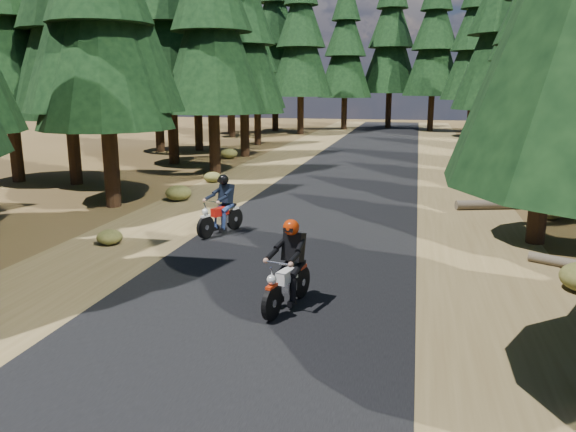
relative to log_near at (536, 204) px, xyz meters
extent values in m
plane|color=#49371A|center=(-6.92, -9.09, -0.16)|extent=(120.00, 120.00, 0.00)
cube|color=black|center=(-6.92, -4.09, -0.15)|extent=(6.00, 100.00, 0.01)
cube|color=brown|center=(-11.52, -4.09, -0.16)|extent=(3.20, 100.00, 0.01)
cube|color=brown|center=(-2.32, -4.09, -0.16)|extent=(3.20, 100.00, 0.01)
cylinder|color=black|center=(-14.18, -2.91, 2.51)|extent=(0.51, 0.51, 5.34)
cone|color=black|center=(-14.18, -2.91, 5.85)|extent=(4.54, 4.54, 6.68)
cylinder|color=black|center=(-0.86, -4.61, 2.10)|extent=(0.48, 0.48, 4.52)
cone|color=black|center=(-0.86, -4.61, 4.92)|extent=(3.84, 3.84, 5.65)
cylinder|color=black|center=(-14.62, -2.12, 3.05)|extent=(0.56, 0.56, 6.43)
cylinder|color=black|center=(-18.05, 0.84, 2.62)|extent=(0.52, 0.52, 5.56)
cone|color=black|center=(-18.05, 0.84, 6.10)|extent=(4.73, 4.73, 6.95)
cylinder|color=black|center=(-13.27, 4.80, 2.70)|extent=(0.53, 0.53, 5.72)
cone|color=black|center=(-13.27, 4.80, 6.27)|extent=(4.86, 4.86, 7.15)
cylinder|color=black|center=(0.06, 4.98, 2.09)|extent=(0.48, 0.48, 4.51)
cone|color=black|center=(0.06, 4.98, 4.91)|extent=(3.83, 3.83, 5.64)
cone|color=black|center=(0.06, 4.98, 6.94)|extent=(2.93, 2.93, 4.06)
cylinder|color=black|center=(-16.68, 7.76, 3.02)|extent=(0.55, 0.55, 6.37)
cone|color=black|center=(-16.68, 7.76, 7.00)|extent=(5.41, 5.41, 7.96)
cylinder|color=black|center=(-13.92, 11.67, 2.66)|extent=(0.53, 0.53, 5.64)
cone|color=black|center=(-13.92, 11.67, 6.18)|extent=(4.79, 4.79, 7.05)
cylinder|color=black|center=(0.01, 10.65, 2.75)|extent=(0.53, 0.53, 5.83)
cone|color=black|center=(0.01, 10.65, 6.40)|extent=(4.95, 4.95, 7.29)
cylinder|color=black|center=(-17.78, 14.13, 2.56)|extent=(0.52, 0.52, 5.45)
cone|color=black|center=(-17.78, 14.13, 5.97)|extent=(4.63, 4.63, 6.81)
cone|color=black|center=(-17.78, 14.13, 8.42)|extent=(3.54, 3.54, 4.90)
cylinder|color=black|center=(4.60, 15.06, 2.15)|extent=(0.48, 0.48, 4.61)
cylinder|color=black|center=(-15.04, 18.37, 2.05)|extent=(0.48, 0.48, 4.42)
cone|color=black|center=(-15.04, 18.37, 4.81)|extent=(3.76, 3.76, 5.52)
cone|color=black|center=(-15.04, 18.37, 6.80)|extent=(2.87, 2.87, 3.98)
cone|color=black|center=(-15.04, 18.37, 8.79)|extent=(1.99, 1.99, 3.31)
cylinder|color=black|center=(1.42, 19.32, 2.72)|extent=(0.53, 0.53, 5.76)
cone|color=black|center=(1.42, 19.32, 6.32)|extent=(4.90, 4.90, 7.21)
cone|color=black|center=(1.42, 19.32, 8.92)|extent=(3.75, 3.75, 5.19)
cylinder|color=black|center=(-18.71, 23.68, 2.21)|extent=(0.49, 0.49, 4.75)
cone|color=black|center=(-18.71, 23.68, 5.18)|extent=(4.04, 4.04, 5.93)
cone|color=black|center=(-18.71, 23.68, 7.32)|extent=(3.09, 3.09, 4.27)
cone|color=black|center=(-18.71, 23.68, 9.45)|extent=(2.14, 2.14, 3.56)
cylinder|color=black|center=(6.11, 23.00, 2.67)|extent=(0.53, 0.53, 5.66)
cone|color=black|center=(6.11, 23.00, 6.21)|extent=(4.81, 4.81, 7.07)
cylinder|color=black|center=(-20.92, 0.91, 2.84)|extent=(0.54, 0.54, 6.00)
cone|color=black|center=(-20.92, 0.91, 6.59)|extent=(5.10, 5.10, 7.50)
cylinder|color=black|center=(-19.92, 12.91, 3.04)|extent=(0.56, 0.56, 6.40)
cone|color=black|center=(-19.92, 12.91, 7.04)|extent=(5.44, 5.44, 8.00)
cylinder|color=black|center=(-13.92, 27.91, 3.04)|extent=(0.56, 0.56, 6.40)
cone|color=black|center=(-13.92, 27.91, 7.04)|extent=(5.44, 5.44, 8.00)
cone|color=black|center=(-13.92, 27.91, 9.92)|extent=(4.16, 4.16, 5.76)
cylinder|color=black|center=(0.08, 27.91, 2.84)|extent=(0.54, 0.54, 6.00)
cone|color=black|center=(0.08, 27.91, 6.59)|extent=(5.10, 5.10, 7.50)
cone|color=black|center=(0.08, 27.91, 9.29)|extent=(3.90, 3.90, 5.40)
cylinder|color=black|center=(-16.92, 30.91, 3.24)|extent=(0.57, 0.57, 6.80)
cone|color=black|center=(-16.92, 30.91, 7.49)|extent=(5.78, 5.78, 8.50)
cone|color=black|center=(-16.92, 30.91, 10.55)|extent=(4.42, 4.42, 6.12)
cylinder|color=black|center=(3.08, 30.91, 3.04)|extent=(0.56, 0.56, 6.40)
cone|color=black|center=(3.08, 30.91, 7.04)|extent=(5.44, 5.44, 8.00)
cone|color=black|center=(3.08, 30.91, 9.92)|extent=(4.16, 4.16, 5.76)
cylinder|color=black|center=(-10.92, 33.91, 2.84)|extent=(0.54, 0.54, 6.00)
cone|color=black|center=(-10.92, 33.91, 6.59)|extent=(5.10, 5.10, 7.50)
cone|color=black|center=(-10.92, 33.91, 9.29)|extent=(3.90, 3.90, 5.40)
cylinder|color=black|center=(-2.92, 33.91, 3.04)|extent=(0.56, 0.56, 6.40)
cone|color=black|center=(-2.92, 33.91, 7.04)|extent=(5.44, 5.44, 8.00)
cone|color=black|center=(-2.92, 33.91, 9.92)|extent=(4.16, 4.16, 5.76)
cylinder|color=black|center=(-6.92, 36.91, 3.24)|extent=(0.57, 0.57, 6.80)
cone|color=black|center=(-6.92, 36.91, 7.49)|extent=(5.78, 5.78, 8.50)
cone|color=black|center=(-6.92, 36.91, 10.55)|extent=(4.42, 4.42, 6.12)
cylinder|color=black|center=(-19.92, 26.91, 2.64)|extent=(0.52, 0.52, 5.60)
cone|color=black|center=(-19.92, 26.91, 6.14)|extent=(4.76, 4.76, 7.00)
cone|color=black|center=(-19.92, 26.91, 8.66)|extent=(3.64, 3.64, 5.04)
cylinder|color=black|center=(6.08, 26.91, 2.84)|extent=(0.54, 0.54, 6.00)
cone|color=black|center=(6.08, 26.91, 6.59)|extent=(5.10, 5.10, 7.50)
cone|color=black|center=(6.08, 26.91, 9.29)|extent=(3.90, 3.90, 5.40)
cylinder|color=#4C4233|center=(0.00, 0.00, 0.00)|extent=(5.40, 1.97, 0.32)
ellipsoid|color=#474C1E|center=(0.24, 6.85, 0.18)|extent=(1.14, 1.14, 0.68)
ellipsoid|color=#474C1E|center=(0.12, -1.61, 0.10)|extent=(0.85, 0.85, 0.51)
ellipsoid|color=#474C1E|center=(-0.43, 10.98, 0.06)|extent=(0.72, 0.72, 0.43)
ellipsoid|color=#474C1E|center=(-11.81, -7.25, 0.04)|extent=(0.66, 0.66, 0.40)
ellipsoid|color=#474C1E|center=(-12.57, 2.53, 0.07)|extent=(0.77, 0.77, 0.46)
ellipsoid|color=#474C1E|center=(-1.99, 3.24, 0.12)|extent=(0.92, 0.92, 0.55)
ellipsoid|color=#474C1E|center=(-12.40, -1.47, 0.12)|extent=(0.94, 0.94, 0.57)
ellipsoid|color=#474C1E|center=(-14.49, 10.40, 0.13)|extent=(0.97, 0.97, 0.58)
cube|color=black|center=(-6.28, -10.45, 0.98)|extent=(0.42, 0.31, 0.54)
sphere|color=#B92C07|center=(-6.28, -10.45, 1.38)|extent=(0.37, 0.37, 0.30)
cube|color=black|center=(-9.32, -5.59, 0.97)|extent=(0.43, 0.35, 0.54)
sphere|color=black|center=(-9.32, -5.59, 1.37)|extent=(0.39, 0.39, 0.30)
camera|label=1|loc=(-4.07, -20.08, 3.92)|focal=35.00mm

